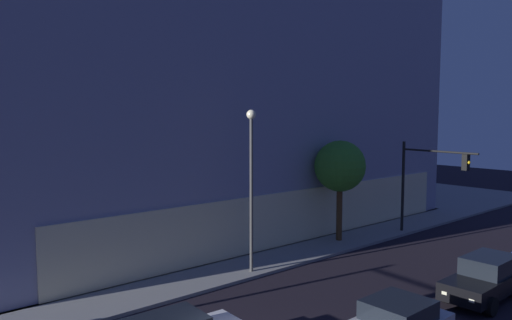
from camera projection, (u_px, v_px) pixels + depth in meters
name	position (u px, v px, depth m)	size (l,w,h in m)	color
modern_building	(179.00, 83.00, 36.11)	(31.48, 24.92, 19.81)	#4C4C51
traffic_light_far_corner	(426.00, 173.00, 28.96)	(0.64, 4.97, 5.63)	black
street_lamp_sidewalk	(251.00, 170.00, 22.17)	(0.44, 0.44, 7.50)	#454545
sidewalk_tree	(340.00, 167.00, 27.90)	(2.95, 2.95, 5.82)	brown
car_black	(486.00, 278.00, 19.49)	(4.68, 2.03, 1.72)	black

